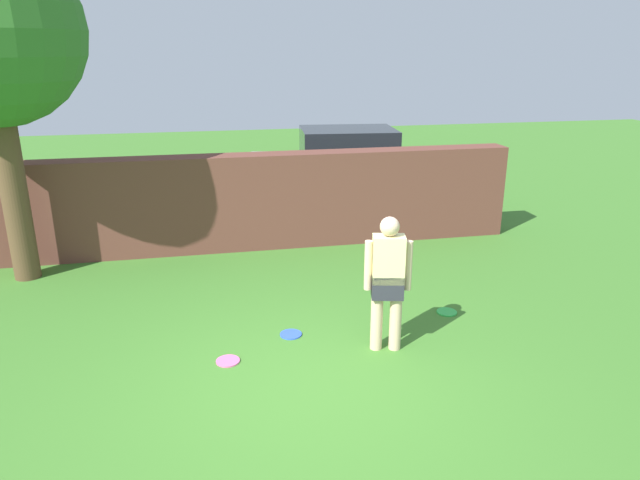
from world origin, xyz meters
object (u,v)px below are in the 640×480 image
person (388,278)px  frisbee_blue (291,334)px  frisbee_green (447,312)px  frisbee_pink (228,361)px  car (347,168)px

person → frisbee_blue: bearing=-15.4°
frisbee_green → frisbee_pink: (-2.95, -0.69, 0.00)m
car → frisbee_blue: 6.25m
person → car: (1.15, 6.34, -0.04)m
person → car: size_ratio=0.37×
frisbee_green → frisbee_pink: bearing=-166.8°
frisbee_pink → frisbee_blue: size_ratio=1.00×
car → frisbee_blue: car is taller
person → frisbee_pink: (-1.84, 0.06, -0.89)m
frisbee_green → person: bearing=-145.8°
frisbee_pink → car: bearing=64.5°
person → frisbee_green: 1.61m
car → person: bearing=85.2°
person → frisbee_green: bearing=-133.2°
person → frisbee_blue: (-1.04, 0.55, -0.89)m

